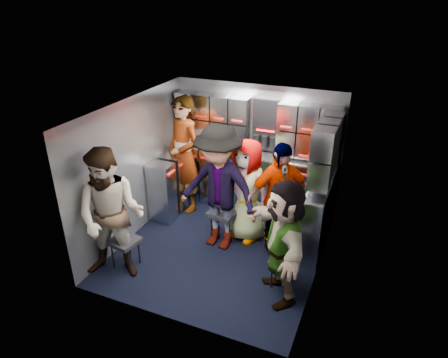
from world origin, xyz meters
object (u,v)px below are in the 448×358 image
at_px(attendant_arc_b, 218,189).
at_px(jump_seat_mid_right, 280,218).
at_px(attendant_standing, 184,155).
at_px(attendant_arc_c, 247,191).
at_px(jump_seat_near_left, 125,242).
at_px(jump_seat_center, 250,208).
at_px(jump_seat_near_right, 285,262).
at_px(attendant_arc_e, 283,242).
at_px(attendant_arc_a, 111,216).
at_px(jump_seat_mid_left, 223,214).
at_px(attendant_arc_d, 278,198).

bearing_deg(attendant_arc_b, jump_seat_mid_right, 34.97).
relative_size(attendant_standing, attendant_arc_c, 1.24).
height_order(jump_seat_near_left, jump_seat_center, jump_seat_center).
bearing_deg(jump_seat_near_right, attendant_arc_c, 133.95).
bearing_deg(jump_seat_near_left, attendant_arc_e, 7.32).
bearing_deg(jump_seat_near_right, attendant_arc_a, -163.27).
height_order(jump_seat_near_right, attendant_standing, attendant_standing).
height_order(jump_seat_mid_left, jump_seat_mid_right, jump_seat_mid_left).
xyz_separation_m(attendant_arc_b, attendant_arc_d, (0.80, 0.25, -0.11)).
distance_m(jump_seat_center, attendant_arc_d, 0.72).
height_order(attendant_arc_c, attendant_arc_e, attendant_arc_c).
distance_m(jump_seat_center, attendant_arc_e, 1.52).
bearing_deg(attendant_arc_c, jump_seat_mid_right, 28.31).
distance_m(jump_seat_near_left, jump_seat_mid_right, 2.24).
distance_m(jump_seat_near_right, attendant_standing, 2.53).
bearing_deg(attendant_arc_a, jump_seat_center, 36.02).
xyz_separation_m(jump_seat_center, attendant_standing, (-1.26, 0.26, 0.58)).
height_order(jump_seat_near_left, jump_seat_mid_left, jump_seat_mid_left).
bearing_deg(attendant_arc_a, attendant_arc_e, -4.60).
distance_m(jump_seat_mid_left, attendant_standing, 1.27).
xyz_separation_m(jump_seat_mid_left, jump_seat_near_right, (1.12, -0.69, -0.05)).
bearing_deg(jump_seat_near_right, jump_seat_mid_left, 148.61).
xyz_separation_m(attendant_arc_a, attendant_arc_b, (0.97, 1.13, 0.04)).
height_order(jump_seat_center, jump_seat_near_right, jump_seat_center).
relative_size(jump_seat_mid_right, attendant_standing, 0.23).
xyz_separation_m(jump_seat_near_left, attendant_arc_d, (1.77, 1.20, 0.44)).
distance_m(jump_seat_mid_left, attendant_arc_a, 1.70).
bearing_deg(jump_seat_center, jump_seat_near_right, -51.46).
height_order(jump_seat_mid_left, attendant_arc_d, attendant_arc_d).
height_order(jump_seat_mid_right, attendant_arc_a, attendant_arc_a).
bearing_deg(attendant_arc_e, jump_seat_mid_right, 164.56).
height_order(jump_seat_mid_right, attendant_arc_d, attendant_arc_d).
relative_size(jump_seat_near_left, attendant_arc_b, 0.23).
bearing_deg(jump_seat_near_left, attendant_arc_c, 45.84).
bearing_deg(attendant_arc_c, jump_seat_near_left, -114.55).
bearing_deg(attendant_arc_d, attendant_arc_a, 178.60).
xyz_separation_m(jump_seat_mid_left, attendant_arc_c, (0.30, 0.17, 0.38)).
relative_size(jump_seat_center, attendant_arc_d, 0.29).
distance_m(jump_seat_near_left, attendant_arc_b, 1.47).
bearing_deg(jump_seat_mid_right, jump_seat_near_left, -141.98).
bearing_deg(jump_seat_mid_left, attendant_arc_b, -90.00).
height_order(attendant_standing, attendant_arc_b, attendant_standing).
xyz_separation_m(jump_seat_center, attendant_arc_b, (-0.30, -0.53, 0.54)).
relative_size(jump_seat_mid_left, attendant_arc_d, 0.28).
distance_m(jump_seat_center, attendant_arc_b, 0.81).
height_order(attendant_standing, attendant_arc_d, attendant_standing).
height_order(jump_seat_mid_right, jump_seat_near_right, jump_seat_mid_right).
height_order(jump_seat_mid_right, attendant_arc_e, attendant_arc_e).
relative_size(jump_seat_center, jump_seat_near_right, 1.14).
height_order(jump_seat_near_left, attendant_arc_e, attendant_arc_e).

